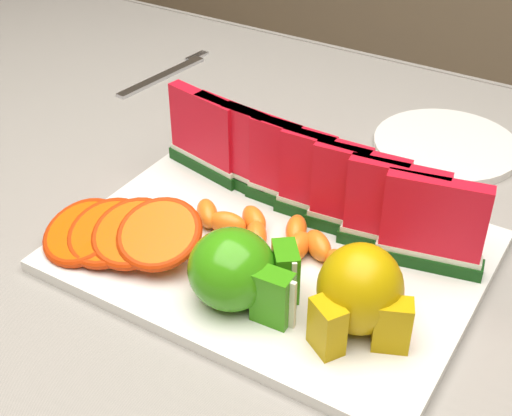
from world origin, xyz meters
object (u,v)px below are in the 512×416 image
object	(u,v)px
apple_cluster	(240,272)
side_plate	(446,145)
fork	(166,74)
pear_cluster	(360,293)
platter	(274,251)

from	to	relation	value
apple_cluster	side_plate	size ratio (longest dim) A/B	0.54
side_plate	fork	xyz separation A→B (m)	(-0.43, -0.01, -0.00)
pear_cluster	side_plate	bearing A→B (deg)	96.47
pear_cluster	fork	world-z (taller)	pear_cluster
apple_cluster	pear_cluster	distance (m)	0.11
platter	side_plate	distance (m)	0.30
apple_cluster	pear_cluster	bearing A→B (deg)	12.67
apple_cluster	side_plate	xyz separation A→B (m)	(0.07, 0.38, -0.04)
side_plate	apple_cluster	bearing A→B (deg)	-99.75
fork	apple_cluster	bearing A→B (deg)	-45.12
platter	apple_cluster	world-z (taller)	apple_cluster
platter	fork	bearing A→B (deg)	141.23
platter	side_plate	xyz separation A→B (m)	(0.08, 0.29, -0.00)
apple_cluster	fork	size ratio (longest dim) A/B	0.61
side_plate	fork	distance (m)	0.43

